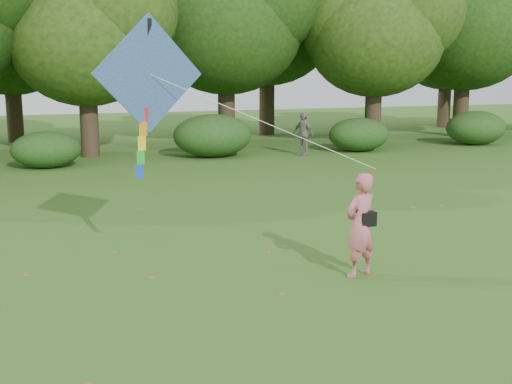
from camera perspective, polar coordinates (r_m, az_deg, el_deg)
name	(u,v)px	position (r m, az deg, el deg)	size (l,w,h in m)	color
ground	(357,297)	(10.97, 8.93, -9.19)	(100.00, 100.00, 0.00)	#265114
man_kite_flyer	(360,225)	(11.77, 9.24, -2.93)	(0.70, 0.46, 1.92)	#C65D6A
bystander_right	(303,134)	(28.73, 4.21, 5.17)	(1.12, 0.47, 1.91)	slate
crossbody_bag	(367,218)	(11.78, 9.83, -2.31)	(0.43, 0.20, 0.74)	black
flying_kite	(149,77)	(11.82, -9.49, 10.04)	(4.72, 2.00, 2.95)	#24339D
tree_line	(155,32)	(32.59, -8.94, 13.90)	(54.70, 15.30, 9.48)	#3A2D1E
shrub_band	(129,141)	(27.05, -11.26, 4.43)	(39.15, 3.22, 1.88)	#264919
fallen_leaves	(270,250)	(13.54, 1.28, -5.18)	(11.16, 10.00, 0.01)	#925D28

